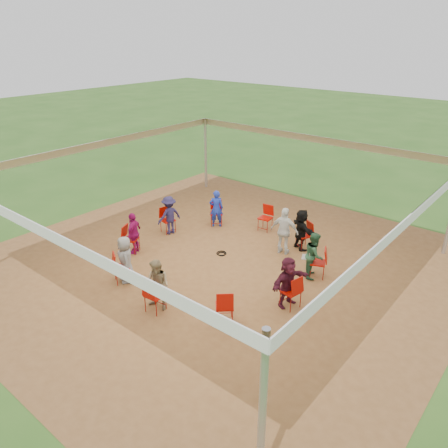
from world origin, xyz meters
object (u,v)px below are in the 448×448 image
Objects in this scene: chair_8 at (225,306)px; person_seated_5 at (125,259)px; person_seated_3 at (169,215)px; chair_4 at (168,220)px; person_seated_7 at (288,282)px; chair_0 at (318,263)px; chair_7 at (155,295)px; person_seated_6 at (158,285)px; person_seated_2 at (216,209)px; laptop at (308,255)px; chair_9 at (291,292)px; person_seated_0 at (314,255)px; chair_5 at (131,239)px; chair_6 at (122,267)px; person_seated_4 at (134,233)px; chair_1 at (304,235)px; person_seated_1 at (301,229)px; chair_3 at (216,213)px; chair_2 at (265,218)px; standing_person at (284,231)px; cable_coil at (221,253)px.

person_seated_5 is (-3.30, -0.28, 0.23)m from chair_8.
chair_4 is at bearing -90.00° from person_seated_3.
chair_0 is at bearing 14.25° from person_seated_7.
chair_7 is at bearing 126.00° from chair_0.
chair_8 is at bearing 165.75° from person_seated_7.
person_seated_5 is 1.00× the size of person_seated_6.
person_seated_2 reaches higher than chair_4.
person_seated_5 is at bearing 108.55° from laptop.
chair_9 is at bearing 90.00° from person_seated_3.
chair_7 is 1.76m from person_seated_5.
chair_5 is at bearing 90.00° from person_seated_0.
chair_0 is at bearing 108.40° from person_seated_3.
person_seated_4 reaches higher than chair_6.
chair_0 is 1.00× the size of chair_4.
chair_1 is 0.67× the size of person_seated_3.
chair_1 is at bearing 54.00° from chair_8.
person_seated_4 reaches higher than laptop.
chair_9 is at bearing 145.68° from person_seated_1.
chair_9 is 5.63m from person_seated_3.
chair_9 is at bearing 165.75° from person_seated_0.
chair_6 is 0.67× the size of person_seated_4.
chair_2 is at bearing 162.00° from chair_3.
standing_person is at bearing 96.34° from chair_1.
person_seated_0 is at bearing 90.00° from chair_0.
cable_coil is (-0.66, 3.24, -0.66)m from person_seated_6.
person_seated_0 reaches higher than chair_5.
chair_0 and chair_8 have the same top height.
chair_3 is 1.76m from person_seated_3.
chair_4 is at bearing 53.11° from person_seated_1.
person_seated_0 is 5.24m from person_seated_3.
chair_6 is at bearing 72.00° from chair_2.
person_seated_3 reaches higher than chair_8.
person_seated_4 reaches higher than chair_2.
person_seated_2 is (0.96, 1.46, 0.23)m from chair_4.
person_seated_7 is at bearing 37.68° from chair_7.
chair_1 is at bearing 90.00° from person_seated_5.
chair_1 is 1.78m from chair_2.
chair_7 is 0.59× the size of standing_person.
person_seated_6 is (-2.20, -3.88, 0.00)m from person_seated_0.
person_seated_2 is 1.00× the size of person_seated_3.
chair_0 and chair_1 have the same top height.
person_seated_4 is at bearing 27.62° from standing_person.
person_seated_4 reaches higher than chair_9.
chair_2 is 1.00× the size of chair_5.
person_seated_0 is (1.09, -1.36, 0.23)m from chair_1.
person_seated_3 is 5.51m from person_seated_7.
laptop is at bearing 11.99° from cable_coil.
person_seated_5 is (0.06, 0.10, 0.23)m from chair_6.
person_seated_0 is 4.46m from person_seated_2.
chair_8 is at bearing 14.25° from person_seated_6.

